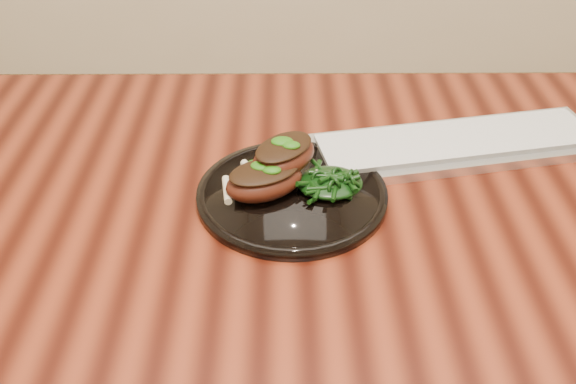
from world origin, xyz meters
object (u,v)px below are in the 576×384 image
object	(u,v)px
desk	(374,234)
greens_heap	(330,179)
keyboard	(456,144)
lamb_chop_front	(264,180)
plate	(292,194)

from	to	relation	value
desk	greens_heap	world-z (taller)	greens_heap
desk	keyboard	xyz separation A→B (m)	(0.14, 0.11, 0.09)
keyboard	lamb_chop_front	bearing A→B (deg)	-155.10
lamb_chop_front	greens_heap	bearing A→B (deg)	8.96
greens_heap	keyboard	xyz separation A→B (m)	(0.21, 0.13, -0.02)
plate	keyboard	xyz separation A→B (m)	(0.27, 0.13, 0.00)
greens_heap	keyboard	distance (m)	0.25
plate	greens_heap	size ratio (longest dim) A/B	2.87
greens_heap	keyboard	bearing A→B (deg)	30.95
plate	lamb_chop_front	distance (m)	0.05
desk	lamb_chop_front	xyz separation A→B (m)	(-0.17, -0.03, 0.12)
greens_heap	desk	bearing A→B (deg)	11.52
desk	plate	size ratio (longest dim) A/B	5.80
desk	greens_heap	size ratio (longest dim) A/B	16.64
keyboard	greens_heap	bearing A→B (deg)	-149.05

